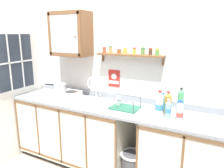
{
  "coord_description": "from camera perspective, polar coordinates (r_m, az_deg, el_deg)",
  "views": [
    {
      "loc": [
        1.21,
        -1.92,
        1.86
      ],
      "look_at": [
        -0.05,
        0.51,
        1.21
      ],
      "focal_mm": 34.31,
      "sensor_mm": 36.0,
      "label": 1
    }
  ],
  "objects": [
    {
      "name": "spice_shelf",
      "position": [
        2.77,
        4.69,
        8.05
      ],
      "size": [
        0.9,
        0.14,
        0.22
      ],
      "color": "brown"
    },
    {
      "name": "countertop",
      "position": [
        2.77,
        -0.23,
        -6.11
      ],
      "size": [
        2.88,
        0.63,
        0.03
      ],
      "primitive_type": "cube",
      "color": "gray",
      "rests_on": "lower_cabinet_run"
    },
    {
      "name": "warning_sign",
      "position": [
        2.99,
        0.55,
        1.47
      ],
      "size": [
        0.17,
        0.01,
        0.24
      ],
      "color": "#B2261E"
    },
    {
      "name": "lower_cabinet_run",
      "position": [
        3.26,
        -10.03,
        -12.14
      ],
      "size": [
        1.68,
        0.61,
        0.92
      ],
      "color": "black",
      "rests_on": "ground"
    },
    {
      "name": "bottle_water_clear_0",
      "position": [
        2.37,
        17.66,
        -7.16
      ],
      "size": [
        0.07,
        0.07,
        0.24
      ],
      "color": "silver",
      "rests_on": "countertop"
    },
    {
      "name": "saucepan",
      "position": [
        3.24,
        -13.73,
        -0.7
      ],
      "size": [
        0.33,
        0.18,
        0.09
      ],
      "color": "silver",
      "rests_on": "hot_plate_stove"
    },
    {
      "name": "trash_bin",
      "position": [
        2.9,
        5.47,
        -21.17
      ],
      "size": [
        0.31,
        0.31,
        0.41
      ],
      "color": "#4C4C51",
      "rests_on": "ground"
    },
    {
      "name": "back_wall",
      "position": [
        2.96,
        2.67,
        1.99
      ],
      "size": [
        3.52,
        0.07,
        2.53
      ],
      "color": "silver",
      "rests_on": "ground"
    },
    {
      "name": "hot_plate_stove",
      "position": [
        3.19,
        -12.51,
        -2.67
      ],
      "size": [
        0.41,
        0.32,
        0.09
      ],
      "color": "silver",
      "rests_on": "countertop"
    },
    {
      "name": "window",
      "position": [
        3.42,
        -24.39,
        5.34
      ],
      "size": [
        0.03,
        0.65,
        0.84
      ],
      "color": "#262D38"
    },
    {
      "name": "bottle_water_blue_1",
      "position": [
        2.42,
        14.71,
        -6.67
      ],
      "size": [
        0.07,
        0.07,
        0.22
      ],
      "color": "#8CB7E0",
      "rests_on": "countertop"
    },
    {
      "name": "dish_rack",
      "position": [
        2.68,
        3.23,
        -5.99
      ],
      "size": [
        0.35,
        0.26,
        0.16
      ],
      "color": "#26664C",
      "rests_on": "countertop"
    },
    {
      "name": "mug",
      "position": [
        3.15,
        -9.63,
        -2.71
      ],
      "size": [
        0.13,
        0.09,
        0.09
      ],
      "color": "#B24C47",
      "rests_on": "countertop"
    },
    {
      "name": "bottle_soda_green_4",
      "position": [
        2.54,
        17.77,
        -4.71
      ],
      "size": [
        0.07,
        0.07,
        0.32
      ],
      "color": "#4CB266",
      "rests_on": "countertop"
    },
    {
      "name": "bottle_juice_amber_2",
      "position": [
        2.51,
        14.64,
        -5.22
      ],
      "size": [
        0.08,
        0.08,
        0.28
      ],
      "color": "gold",
      "rests_on": "countertop"
    },
    {
      "name": "lower_cabinet_run_right",
      "position": [
        2.72,
        19.09,
        -18.33
      ],
      "size": [
        0.99,
        0.61,
        0.92
      ],
      "color": "black",
      "rests_on": "ground"
    },
    {
      "name": "wall_cabinet",
      "position": [
        3.12,
        -10.92,
        12.94
      ],
      "size": [
        0.55,
        0.33,
        0.6
      ],
      "color": "brown"
    },
    {
      "name": "sink",
      "position": [
        2.97,
        -5.73,
        -4.92
      ],
      "size": [
        0.54,
        0.41,
        0.46
      ],
      "color": "silver",
      "rests_on": "countertop"
    },
    {
      "name": "bottle_detergent_teal_5",
      "position": [
        2.62,
        13.28,
        -4.96
      ],
      "size": [
        0.07,
        0.07,
        0.23
      ],
      "color": "teal",
      "rests_on": "countertop"
    },
    {
      "name": "backsplash",
      "position": [
        3.0,
        2.33,
        -3.47
      ],
      "size": [
        2.88,
        0.02,
        0.08
      ],
      "primitive_type": "cube",
      "color": "gray",
      "rests_on": "countertop"
    },
    {
      "name": "bottle_opaque_white_3",
      "position": [
        2.44,
        12.5,
        -5.43
      ],
      "size": [
        0.09,
        0.09,
        0.3
      ],
      "color": "white",
      "rests_on": "countertop"
    }
  ]
}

